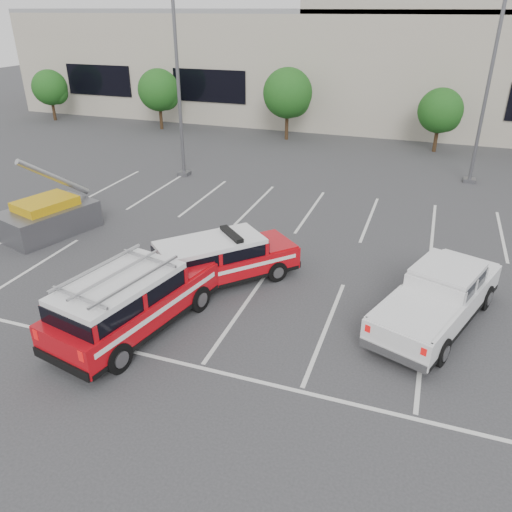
{
  "coord_description": "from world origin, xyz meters",
  "views": [
    {
      "loc": [
        4.82,
        -12.09,
        8.44
      ],
      "look_at": [
        -0.12,
        1.81,
        1.05
      ],
      "focal_mm": 35.0,
      "sensor_mm": 36.0,
      "label": 1
    }
  ],
  "objects": [
    {
      "name": "tree_far_left",
      "position": [
        -24.91,
        22.05,
        2.5
      ],
      "size": [
        2.77,
        2.77,
        3.99
      ],
      "color": "#3F2B19",
      "rests_on": "ground"
    },
    {
      "name": "stall_markings",
      "position": [
        0.0,
        4.5,
        0.01
      ],
      "size": [
        23.0,
        15.0,
        0.01
      ],
      "primitive_type": "cube",
      "color": "silver",
      "rests_on": "ground"
    },
    {
      "name": "white_pickup",
      "position": [
        5.66,
        1.42,
        0.68
      ],
      "size": [
        3.71,
        5.84,
        1.7
      ],
      "rotation": [
        0.0,
        0.0,
        -0.36
      ],
      "color": "silver",
      "rests_on": "ground"
    },
    {
      "name": "ladder_suv",
      "position": [
        -2.54,
        -1.9,
        0.83
      ],
      "size": [
        3.13,
        5.6,
        2.08
      ],
      "rotation": [
        0.0,
        0.0,
        -0.21
      ],
      "color": "#AD0810",
      "rests_on": "ground"
    },
    {
      "name": "tree_mid_left",
      "position": [
        -4.91,
        22.05,
        3.04
      ],
      "size": [
        3.37,
        3.37,
        4.85
      ],
      "color": "#3F2B19",
      "rests_on": "ground"
    },
    {
      "name": "fire_chief_suv",
      "position": [
        -1.29,
        1.58,
        0.72
      ],
      "size": [
        4.71,
        4.88,
        1.75
      ],
      "rotation": [
        0.0,
        0.0,
        -0.75
      ],
      "color": "#AD0810",
      "rests_on": "ground"
    },
    {
      "name": "ground",
      "position": [
        0.0,
        0.0,
        0.0
      ],
      "size": [
        120.0,
        120.0,
        0.0
      ],
      "primitive_type": "plane",
      "color": "#333335",
      "rests_on": "ground"
    },
    {
      "name": "light_pole_left",
      "position": [
        -8.0,
        12.0,
        5.19
      ],
      "size": [
        0.9,
        0.6,
        10.24
      ],
      "color": "#59595E",
      "rests_on": "ground"
    },
    {
      "name": "tree_mid_right",
      "position": [
        5.09,
        22.05,
        2.5
      ],
      "size": [
        2.77,
        2.77,
        3.99
      ],
      "color": "#3F2B19",
      "rests_on": "ground"
    },
    {
      "name": "tree_left",
      "position": [
        -14.91,
        22.05,
        2.77
      ],
      "size": [
        3.07,
        3.07,
        4.42
      ],
      "color": "#3F2B19",
      "rests_on": "ground"
    },
    {
      "name": "convention_building",
      "position": [
        0.18,
        31.86,
        4.72
      ],
      "size": [
        60.0,
        16.99,
        13.2
      ],
      "color": "#B3AB97",
      "rests_on": "ground"
    },
    {
      "name": "utility_rig",
      "position": [
        -9.76,
        2.94,
        0.66
      ],
      "size": [
        4.15,
        4.13,
        3.31
      ],
      "rotation": [
        0.0,
        0.0,
        -0.29
      ],
      "color": "#59595E",
      "rests_on": "ground"
    },
    {
      "name": "light_pole_mid",
      "position": [
        7.0,
        16.0,
        5.19
      ],
      "size": [
        0.9,
        0.6,
        10.24
      ],
      "color": "#59595E",
      "rests_on": "ground"
    }
  ]
}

